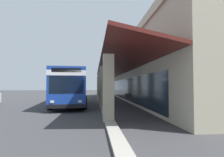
% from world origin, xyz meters
% --- Properties ---
extents(ground, '(120.00, 120.00, 0.00)m').
position_xyz_m(ground, '(0.00, 8.00, 0.00)').
color(ground, '#38383A').
extents(curb_strip, '(35.41, 0.50, 0.12)m').
position_xyz_m(curb_strip, '(0.65, 3.25, 0.06)').
color(curb_strip, '#9E998E').
rests_on(curb_strip, ground).
extents(plaza_building, '(29.81, 16.97, 6.74)m').
position_xyz_m(plaza_building, '(0.65, 12.88, 3.38)').
color(plaza_building, '#B2A88E').
rests_on(plaza_building, ground).
extents(transit_bus, '(11.38, 3.51, 3.34)m').
position_xyz_m(transit_bus, '(3.81, 0.20, 1.85)').
color(transit_bus, '#193D9E').
rests_on(transit_bus, ground).
extents(potted_palm, '(1.88, 1.84, 2.89)m').
position_xyz_m(potted_palm, '(-6.41, 4.57, 0.62)').
color(potted_palm, brown).
rests_on(potted_palm, ground).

